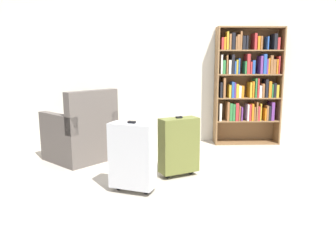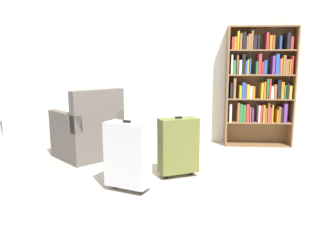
# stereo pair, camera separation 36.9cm
# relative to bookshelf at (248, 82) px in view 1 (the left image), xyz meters

# --- Properties ---
(ground_plane) EXTENTS (10.20, 10.20, 0.00)m
(ground_plane) POSITION_rel_bookshelf_xyz_m (-1.11, -1.49, -0.93)
(ground_plane) COLOR #B2A899
(back_wall) EXTENTS (5.83, 0.10, 2.60)m
(back_wall) POSITION_rel_bookshelf_xyz_m (-1.11, 0.20, 0.37)
(back_wall) COLOR beige
(back_wall) RESTS_ON ground
(bookshelf) EXTENTS (0.97, 0.28, 1.72)m
(bookshelf) POSITION_rel_bookshelf_xyz_m (0.00, 0.00, 0.00)
(bookshelf) COLOR brown
(bookshelf) RESTS_ON ground
(armchair) EXTENTS (0.99, 0.99, 0.90)m
(armchair) POSITION_rel_bookshelf_xyz_m (-2.31, -0.80, -0.61)
(armchair) COLOR #59514C
(armchair) RESTS_ON ground
(mug) EXTENTS (0.12, 0.08, 0.10)m
(mug) POSITION_rel_bookshelf_xyz_m (-1.79, -0.81, -0.88)
(mug) COLOR red
(mug) RESTS_ON ground
(suitcase_silver) EXTENTS (0.47, 0.34, 0.70)m
(suitcase_silver) POSITION_rel_bookshelf_xyz_m (-1.60, -1.92, -0.57)
(suitcase_silver) COLOR #B7BABF
(suitcase_silver) RESTS_ON ground
(suitcase_olive) EXTENTS (0.46, 0.34, 0.66)m
(suitcase_olive) POSITION_rel_bookshelf_xyz_m (-1.12, -1.48, -0.58)
(suitcase_olive) COLOR brown
(suitcase_olive) RESTS_ON ground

